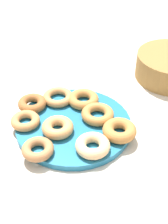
% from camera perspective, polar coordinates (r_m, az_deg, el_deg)
% --- Properties ---
extents(ground_plane, '(2.40, 2.40, 0.00)m').
position_cam_1_polar(ground_plane, '(0.88, -1.87, -2.78)').
color(ground_plane, beige).
extents(donut_plate, '(0.32, 0.32, 0.02)m').
position_cam_1_polar(donut_plate, '(0.87, -1.88, -2.35)').
color(donut_plate, '#1E6B93').
rests_on(donut_plate, ground_plane).
extents(donut_0, '(0.11, 0.11, 0.03)m').
position_cam_1_polar(donut_0, '(0.88, 2.46, -0.40)').
color(donut_0, '#BC7A3D').
rests_on(donut_0, donut_plate).
extents(donut_1, '(0.11, 0.11, 0.02)m').
position_cam_1_polar(donut_1, '(0.94, -4.70, 2.70)').
color(donut_1, '#C6844C').
rests_on(donut_1, donut_plate).
extents(donut_2, '(0.12, 0.12, 0.03)m').
position_cam_1_polar(donut_2, '(0.83, -4.77, -2.78)').
color(donut_2, tan).
rests_on(donut_2, donut_plate).
extents(donut_3, '(0.09, 0.09, 0.03)m').
position_cam_1_polar(donut_3, '(0.83, 6.41, -3.32)').
color(donut_3, '#BC7A3D').
rests_on(donut_3, donut_plate).
extents(donut_4, '(0.10, 0.10, 0.03)m').
position_cam_1_polar(donut_4, '(0.93, -9.33, 1.53)').
color(donut_4, '#995B2D').
rests_on(donut_4, donut_plate).
extents(donut_5, '(0.13, 0.13, 0.03)m').
position_cam_1_polar(donut_5, '(0.93, -0.10, 2.32)').
color(donut_5, '#BC7A3D').
rests_on(donut_5, donut_plate).
extents(donut_6, '(0.11, 0.11, 0.03)m').
position_cam_1_polar(donut_6, '(0.78, 1.58, -6.06)').
color(donut_6, '#EABC84').
rests_on(donut_6, donut_plate).
extents(donut_7, '(0.09, 0.09, 0.02)m').
position_cam_1_polar(donut_7, '(0.79, -8.34, -6.64)').
color(donut_7, '#B27547').
rests_on(donut_7, donut_plate).
extents(donut_8, '(0.09, 0.09, 0.02)m').
position_cam_1_polar(donut_8, '(0.87, -10.52, -1.55)').
color(donut_8, '#C6844C').
rests_on(donut_8, donut_plate).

